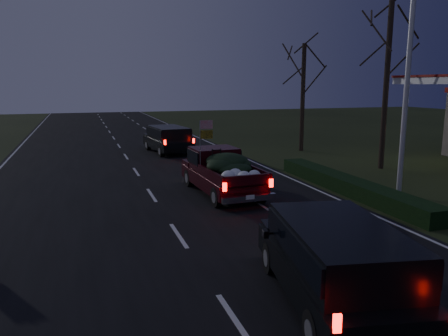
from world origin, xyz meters
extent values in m
plane|color=black|center=(0.00, 0.00, 0.00)|extent=(120.00, 120.00, 0.00)
cube|color=black|center=(0.00, 0.00, 0.01)|extent=(14.00, 120.00, 0.02)
cube|color=black|center=(7.80, 3.00, 0.30)|extent=(1.00, 10.00, 0.60)
cylinder|color=silver|center=(9.50, 2.00, 4.50)|extent=(0.20, 0.20, 9.00)
cylinder|color=black|center=(12.50, 7.00, 4.25)|extent=(0.28, 0.28, 8.50)
cylinder|color=black|center=(11.50, 14.00, 3.50)|extent=(0.28, 0.28, 7.00)
cube|color=#34070E|center=(2.77, 4.47, 0.59)|extent=(2.19, 5.01, 0.54)
cube|color=#34070E|center=(2.73, 5.36, 1.33)|extent=(1.89, 1.66, 0.89)
cube|color=black|center=(2.73, 5.36, 1.43)|extent=(1.99, 1.56, 0.54)
cube|color=#34070E|center=(2.83, 3.19, 0.89)|extent=(1.95, 2.84, 0.06)
ellipsoid|color=black|center=(2.85, 3.69, 1.33)|extent=(1.66, 1.84, 0.59)
cylinder|color=gray|center=(1.88, 4.43, 2.02)|extent=(0.03, 0.03, 1.97)
cube|color=red|center=(2.15, 4.45, 2.84)|extent=(0.51, 0.04, 0.34)
cube|color=gold|center=(2.15, 4.45, 2.44)|extent=(0.51, 0.04, 0.34)
cube|color=black|center=(2.78, 15.93, 0.62)|extent=(2.55, 5.03, 0.60)
cube|color=black|center=(2.81, 15.68, 1.31)|extent=(2.28, 3.72, 0.81)
cube|color=black|center=(2.81, 15.68, 1.39)|extent=(2.37, 3.63, 0.48)
cube|color=black|center=(2.13, -4.88, 0.63)|extent=(2.89, 5.16, 0.61)
cube|color=black|center=(2.08, -5.13, 1.32)|extent=(2.53, 3.84, 0.81)
cube|color=black|center=(2.08, -5.13, 1.40)|extent=(2.61, 3.76, 0.49)
cube|color=black|center=(1.14, -3.71, 1.20)|extent=(0.14, 0.24, 0.16)
camera|label=1|loc=(-2.56, -12.04, 4.39)|focal=35.00mm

